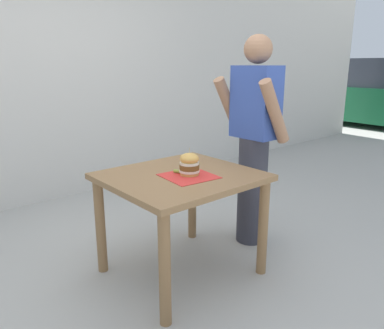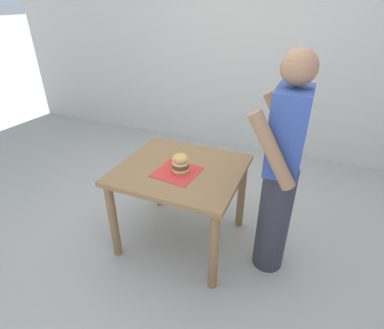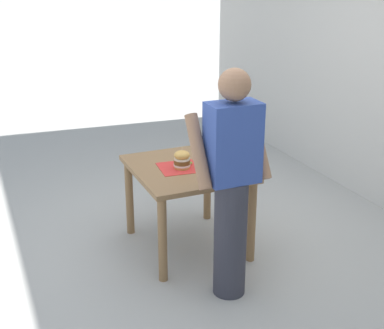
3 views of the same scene
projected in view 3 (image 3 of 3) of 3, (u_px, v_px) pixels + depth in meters
The scene contains 6 objects.
ground_plane at pixel (188, 245), 4.70m from camera, with size 80.00×80.00×0.00m, color #ADAAA3.
patio_table at pixel (187, 180), 4.48m from camera, with size 0.89×0.98×0.74m.
serving_paper at pixel (179, 168), 4.40m from camera, with size 0.32×0.32×0.00m, color red.
sandwich at pixel (182, 159), 4.36m from camera, with size 0.14×0.14×0.19m.
pickle_spear at pixel (188, 164), 4.43m from camera, with size 0.02×0.02×0.09m, color #8EA83D.
diner_across_table at pixel (231, 183), 3.73m from camera, with size 0.55×0.35×1.69m.
Camera 3 is at (1.59, 3.83, 2.31)m, focal length 50.00 mm.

